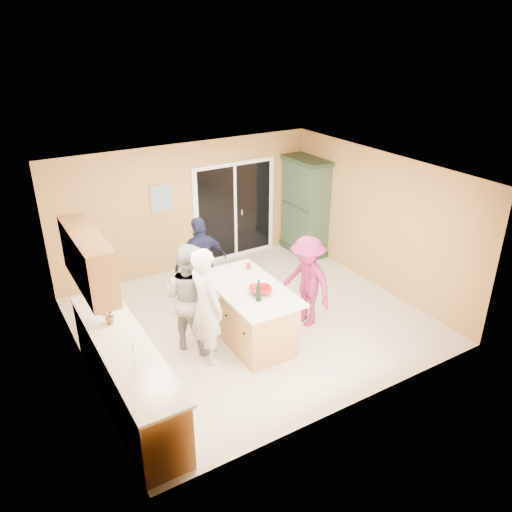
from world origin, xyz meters
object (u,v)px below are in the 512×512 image
woman_navy (201,263)px  woman_magenta (307,282)px  kitchen_island (250,315)px  green_hutch (306,208)px  woman_white (206,306)px  woman_grey (190,297)px

woman_navy → woman_magenta: size_ratio=1.07×
kitchen_island → green_hutch: (2.79, 2.36, 0.58)m
green_hutch → woman_magenta: (-1.74, -2.42, -0.24)m
woman_white → woman_grey: size_ratio=1.05×
woman_white → woman_magenta: 1.87m
woman_navy → woman_magenta: (1.23, -1.45, -0.05)m
woman_grey → woman_magenta: (1.92, -0.39, -0.08)m
kitchen_island → woman_grey: woman_grey is taller
woman_magenta → woman_white: bearing=-96.9°
kitchen_island → woman_navy: (-0.17, 1.39, 0.40)m
green_hutch → woman_white: bearing=-145.5°
woman_grey → kitchen_island: bearing=-145.1°
kitchen_island → woman_magenta: woman_magenta is taller
green_hutch → woman_navy: size_ratio=1.25×
woman_magenta → green_hutch: bearing=135.9°
woman_grey → woman_magenta: size_ratio=1.11×
woman_magenta → woman_grey: bearing=-109.9°
green_hutch → woman_magenta: green_hutch is taller
woman_grey → woman_white: bearing=153.8°
green_hutch → woman_grey: (-3.66, -2.03, -0.16)m
kitchen_island → woman_grey: size_ratio=1.04×
kitchen_island → woman_grey: bearing=160.2°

